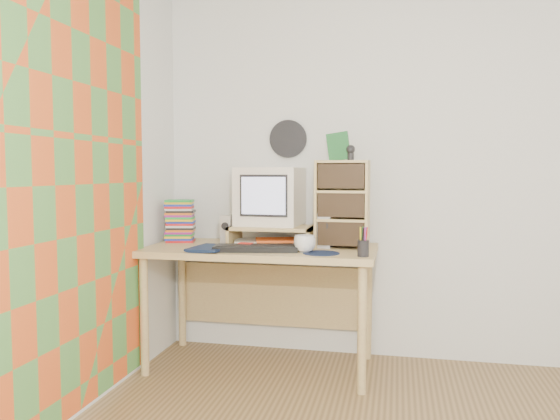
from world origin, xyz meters
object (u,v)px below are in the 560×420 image
at_px(desk, 263,267).
at_px(dvd_stack, 180,223).
at_px(crt_monitor, 269,196).
at_px(diary, 195,245).
at_px(cd_rack, 342,204).
at_px(mug, 305,244).
at_px(keyboard, 256,248).

height_order(desk, dvd_stack, dvd_stack).
height_order(desk, crt_monitor, crt_monitor).
relative_size(crt_monitor, diary, 1.57).
bearing_deg(cd_rack, desk, -176.68).
bearing_deg(crt_monitor, desk, -97.70).
relative_size(dvd_stack, cd_rack, 0.47).
bearing_deg(cd_rack, crt_monitor, 172.96).
relative_size(desk, cd_rack, 2.64).
xyz_separation_m(crt_monitor, cd_rack, (0.47, -0.08, -0.04)).
height_order(crt_monitor, diary, crt_monitor).
bearing_deg(mug, keyboard, -178.31).
bearing_deg(dvd_stack, desk, -19.27).
bearing_deg(diary, mug, 8.66).
bearing_deg(mug, dvd_stack, 161.52).
xyz_separation_m(keyboard, dvd_stack, (-0.60, 0.30, 0.11)).
height_order(crt_monitor, keyboard, crt_monitor).
bearing_deg(keyboard, crt_monitor, 79.09).
xyz_separation_m(desk, keyboard, (0.01, -0.24, 0.15)).
xyz_separation_m(dvd_stack, diary, (0.22, -0.32, -0.10)).
xyz_separation_m(mug, diary, (-0.66, -0.02, -0.02)).
height_order(desk, diary, diary).
relative_size(dvd_stack, diary, 1.01).
xyz_separation_m(crt_monitor, mug, (0.29, -0.32, -0.26)).
bearing_deg(dvd_stack, keyboard, -39.83).
bearing_deg(dvd_stack, mug, -31.27).
distance_m(desk, cd_rack, 0.63).
bearing_deg(desk, keyboard, -86.55).
xyz_separation_m(keyboard, diary, (-0.37, -0.01, 0.01)).
bearing_deg(desk, mug, -37.17).
distance_m(crt_monitor, mug, 0.50).
relative_size(keyboard, diary, 1.98).
height_order(cd_rack, mug, cd_rack).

